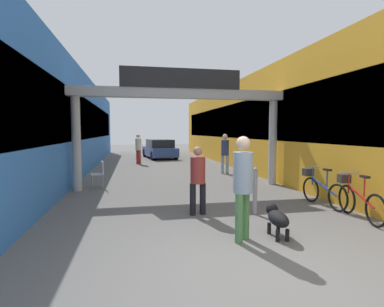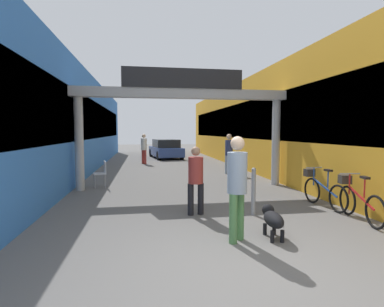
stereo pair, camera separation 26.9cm
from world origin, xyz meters
name	(u,v)px [view 1 (the left image)]	position (x,y,z in m)	size (l,w,h in m)	color
ground_plane	(248,266)	(0.00, 0.00, 0.00)	(80.00, 80.00, 0.00)	#605E5B
storefront_left	(56,124)	(-5.09, 11.00, 2.23)	(3.00, 26.00, 4.46)	blue
storefront_right	(261,125)	(5.09, 11.00, 2.23)	(3.00, 26.00, 4.46)	gold
arcade_sign_gateway	(181,105)	(0.00, 6.07, 2.78)	(7.40, 0.47, 3.96)	#B2B2B2
pedestrian_with_dog	(243,181)	(0.27, 0.95, 1.05)	(0.48, 0.48, 1.82)	#4C7F47
pedestrian_companion	(198,176)	(-0.15, 2.70, 0.89)	(0.39, 0.38, 1.56)	black
pedestrian_carrying_crate	(225,151)	(2.45, 8.93, 1.03)	(0.48, 0.48, 1.79)	#8C9EB2
pedestrian_elderly_walking	(138,147)	(-1.29, 13.71, 1.01)	(0.47, 0.47, 1.75)	#99332D
dog_on_leash	(277,218)	(0.96, 1.04, 0.35)	(0.35, 0.76, 0.55)	black
bicycle_red_nearest	(357,199)	(3.23, 1.76, 0.44)	(0.46, 1.68, 0.98)	black
bicycle_blue_second	(321,189)	(3.13, 2.93, 0.44)	(0.46, 1.69, 0.98)	black
bollard_post_metal	(255,191)	(1.15, 2.48, 0.55)	(0.10, 0.10, 1.09)	gray
cafe_chair_aluminium_nearer	(99,172)	(-2.72, 6.56, 0.54)	(0.48, 0.48, 0.89)	gray
parked_car_blue	(160,149)	(0.25, 17.33, 0.64)	(2.30, 4.21, 1.33)	#2D478C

